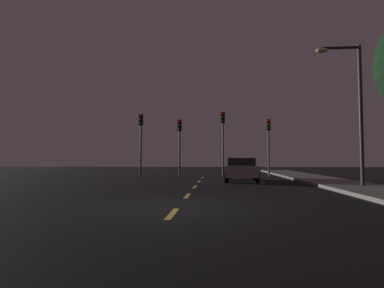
{
  "coord_description": "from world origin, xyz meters",
  "views": [
    {
      "loc": [
        1.12,
        -8.85,
        1.34
      ],
      "look_at": [
        -0.82,
        14.6,
        2.52
      ],
      "focal_mm": 29.0,
      "sensor_mm": 36.0,
      "label": 1
    }
  ],
  "objects_px": {
    "traffic_signal_far_right": "(269,136)",
    "car_stopped_ahead": "(241,169)",
    "traffic_signal_far_left": "(141,133)",
    "traffic_signal_center_right": "(223,131)",
    "traffic_signal_center_left": "(180,136)",
    "street_lamp_right": "(353,100)"
  },
  "relations": [
    {
      "from": "traffic_signal_center_right",
      "to": "car_stopped_ahead",
      "type": "xyz_separation_m",
      "value": [
        1.03,
        -5.43,
        -2.85
      ]
    },
    {
      "from": "traffic_signal_center_right",
      "to": "traffic_signal_far_right",
      "type": "height_order",
      "value": "traffic_signal_center_right"
    },
    {
      "from": "traffic_signal_center_right",
      "to": "car_stopped_ahead",
      "type": "bearing_deg",
      "value": -79.29
    },
    {
      "from": "traffic_signal_far_left",
      "to": "car_stopped_ahead",
      "type": "relative_size",
      "value": 1.17
    },
    {
      "from": "street_lamp_right",
      "to": "traffic_signal_center_left",
      "type": "bearing_deg",
      "value": 133.61
    },
    {
      "from": "traffic_signal_center_right",
      "to": "street_lamp_right",
      "type": "bearing_deg",
      "value": -59.11
    },
    {
      "from": "traffic_signal_center_left",
      "to": "traffic_signal_center_right",
      "type": "bearing_deg",
      "value": 0.02
    },
    {
      "from": "traffic_signal_far_left",
      "to": "car_stopped_ahead",
      "type": "bearing_deg",
      "value": -35.15
    },
    {
      "from": "traffic_signal_far_right",
      "to": "car_stopped_ahead",
      "type": "relative_size",
      "value": 1.06
    },
    {
      "from": "traffic_signal_far_right",
      "to": "traffic_signal_center_left",
      "type": "bearing_deg",
      "value": 180.0
    },
    {
      "from": "car_stopped_ahead",
      "to": "traffic_signal_center_left",
      "type": "bearing_deg",
      "value": 129.78
    },
    {
      "from": "traffic_signal_far_left",
      "to": "traffic_signal_center_right",
      "type": "height_order",
      "value": "traffic_signal_center_right"
    },
    {
      "from": "traffic_signal_center_left",
      "to": "car_stopped_ahead",
      "type": "bearing_deg",
      "value": -50.22
    },
    {
      "from": "traffic_signal_center_right",
      "to": "traffic_signal_far_right",
      "type": "xyz_separation_m",
      "value": [
        3.59,
        -0.0,
        -0.4
      ]
    },
    {
      "from": "traffic_signal_center_right",
      "to": "traffic_signal_far_right",
      "type": "bearing_deg",
      "value": -0.02
    },
    {
      "from": "traffic_signal_far_left",
      "to": "traffic_signal_center_left",
      "type": "relative_size",
      "value": 1.11
    },
    {
      "from": "street_lamp_right",
      "to": "traffic_signal_center_right",
      "type": "bearing_deg",
      "value": 120.89
    },
    {
      "from": "traffic_signal_far_right",
      "to": "street_lamp_right",
      "type": "bearing_deg",
      "value": -76.8
    },
    {
      "from": "traffic_signal_far_right",
      "to": "car_stopped_ahead",
      "type": "bearing_deg",
      "value": -115.24
    },
    {
      "from": "traffic_signal_center_right",
      "to": "car_stopped_ahead",
      "type": "distance_m",
      "value": 6.22
    },
    {
      "from": "traffic_signal_center_left",
      "to": "traffic_signal_far_right",
      "type": "xyz_separation_m",
      "value": [
        7.08,
        -0.0,
        -0.01
      ]
    },
    {
      "from": "traffic_signal_center_left",
      "to": "street_lamp_right",
      "type": "distance_m",
      "value": 13.65
    }
  ]
}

